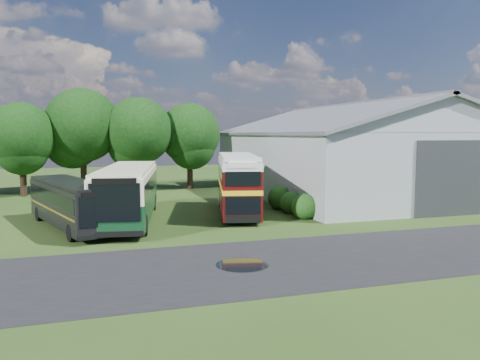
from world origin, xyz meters
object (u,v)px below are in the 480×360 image
object	(u,v)px
bus_maroon_double	(238,185)
bus_dark_single	(71,203)
storage_shed	(352,148)
bus_green_single	(129,192)

from	to	relation	value
bus_maroon_double	bus_dark_single	world-z (taller)	bus_maroon_double
storage_shed	bus_maroon_double	xyz separation A→B (m)	(-12.95, -7.04, -2.16)
bus_maroon_double	bus_dark_single	distance (m)	10.69
bus_maroon_double	bus_green_single	bearing A→B (deg)	-162.30
bus_maroon_double	bus_dark_single	xyz separation A→B (m)	(-10.55, -1.63, -0.55)
storage_shed	bus_green_single	xyz separation A→B (m)	(-20.17, -7.55, -2.36)
bus_green_single	storage_shed	bearing A→B (deg)	30.95
storage_shed	bus_maroon_double	bearing A→B (deg)	-151.46
storage_shed	bus_green_single	distance (m)	21.66
bus_dark_single	bus_maroon_double	bearing A→B (deg)	-9.08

